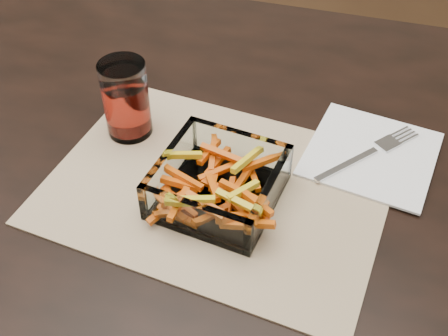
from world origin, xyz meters
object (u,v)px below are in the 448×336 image
(dining_table, at_px, (165,177))
(tumbler, at_px, (126,101))
(glass_bowl, at_px, (218,185))
(fork, at_px, (370,152))

(dining_table, bearing_deg, tumbler, -177.71)
(glass_bowl, height_order, tumbler, tumbler)
(glass_bowl, distance_m, tumbler, 0.20)
(glass_bowl, bearing_deg, fork, 37.05)
(fork, bearing_deg, glass_bowl, -102.72)
(dining_table, relative_size, glass_bowl, 9.41)
(glass_bowl, relative_size, fork, 1.09)
(fork, bearing_deg, dining_table, -131.66)
(glass_bowl, xyz_separation_m, fork, (0.19, 0.14, -0.02))
(glass_bowl, bearing_deg, tumbler, 150.57)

